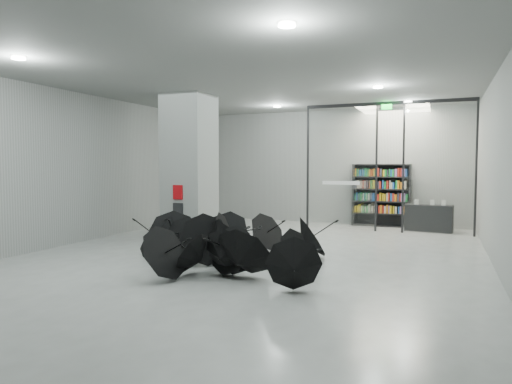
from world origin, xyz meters
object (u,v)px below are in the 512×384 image
at_px(shop_counter, 429,218).
at_px(umbrella_cluster, 220,249).
at_px(column, 190,168).
at_px(bookshelf, 381,195).

distance_m(shop_counter, umbrella_cluster, 7.76).
relative_size(column, bookshelf, 1.90).
xyz_separation_m(bookshelf, umbrella_cluster, (-2.37, -7.33, -0.73)).
distance_m(bookshelf, shop_counter, 1.78).
height_order(bookshelf, shop_counter, bookshelf).
bearing_deg(column, bookshelf, 45.89).
bearing_deg(umbrella_cluster, bookshelf, 72.11).
bearing_deg(umbrella_cluster, shop_counter, 59.78).
height_order(column, bookshelf, column).
xyz_separation_m(bookshelf, shop_counter, (1.54, -0.63, -0.63)).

